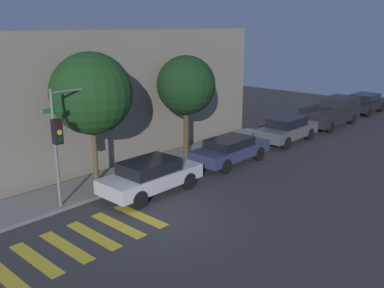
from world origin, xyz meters
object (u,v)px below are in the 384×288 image
object	(u,v)px
sedan_middle	(230,149)
tree_midblock	(186,85)
sedan_far_end	(287,129)
tree_near_corner	(91,94)
pickup_truck	(332,112)
traffic_light_pole	(66,125)
sedan_near_corner	(151,176)
sedan_tail_of_row	(365,103)

from	to	relation	value
sedan_middle	tree_midblock	bearing A→B (deg)	103.12
sedan_far_end	tree_near_corner	distance (m)	12.34
pickup_truck	tree_near_corner	bearing A→B (deg)	172.04
traffic_light_pole	sedan_middle	xyz separation A→B (m)	(8.20, -1.27, -2.44)
sedan_near_corner	sedan_far_end	bearing A→B (deg)	0.00
sedan_far_end	tree_midblock	world-z (taller)	tree_midblock
tree_midblock	sedan_far_end	bearing A→B (deg)	-22.32
sedan_near_corner	tree_near_corner	size ratio (longest dim) A/B	0.77
traffic_light_pole	sedan_near_corner	distance (m)	3.97
sedan_near_corner	pickup_truck	world-z (taller)	pickup_truck
tree_near_corner	tree_midblock	distance (m)	5.67
pickup_truck	tree_near_corner	world-z (taller)	tree_near_corner
sedan_near_corner	tree_near_corner	bearing A→B (deg)	110.81
traffic_light_pole	tree_near_corner	distance (m)	2.44
sedan_near_corner	traffic_light_pole	bearing A→B (deg)	156.39
sedan_tail_of_row	sedan_far_end	bearing A→B (deg)	-180.00
traffic_light_pole	sedan_near_corner	world-z (taller)	traffic_light_pole
sedan_tail_of_row	traffic_light_pole	bearing A→B (deg)	177.14
tree_near_corner	traffic_light_pole	bearing A→B (deg)	-148.57
sedan_near_corner	pickup_truck	xyz separation A→B (m)	(16.68, -0.00, 0.16)
sedan_middle	tree_midblock	size ratio (longest dim) A/B	0.85
sedan_near_corner	sedan_far_end	xyz separation A→B (m)	(10.73, 0.00, 0.03)
sedan_near_corner	sedan_tail_of_row	xyz separation A→B (m)	(22.48, 0.00, 0.04)
sedan_middle	sedan_far_end	world-z (taller)	sedan_far_end
sedan_middle	sedan_far_end	bearing A→B (deg)	-0.00
sedan_near_corner	sedan_tail_of_row	bearing A→B (deg)	0.00
sedan_near_corner	tree_midblock	size ratio (longest dim) A/B	0.83
traffic_light_pole	sedan_far_end	distance (m)	13.89
pickup_truck	tree_midblock	bearing A→B (deg)	168.35
sedan_tail_of_row	tree_midblock	size ratio (longest dim) A/B	0.82
tree_near_corner	tree_midblock	xyz separation A→B (m)	(5.67, 0.00, -0.25)
traffic_light_pole	tree_midblock	bearing A→B (deg)	8.93
sedan_tail_of_row	tree_midblock	world-z (taller)	tree_midblock
pickup_truck	traffic_light_pole	bearing A→B (deg)	176.30
sedan_far_end	pickup_truck	world-z (taller)	pickup_truck
tree_midblock	pickup_truck	bearing A→B (deg)	-11.65
sedan_middle	pickup_truck	bearing A→B (deg)	-0.00
pickup_truck	tree_midblock	world-z (taller)	tree_midblock
pickup_truck	sedan_tail_of_row	world-z (taller)	pickup_truck
traffic_light_pole	tree_midblock	world-z (taller)	tree_midblock
sedan_far_end	sedan_tail_of_row	world-z (taller)	sedan_far_end
sedan_near_corner	tree_midblock	xyz separation A→B (m)	(4.73, 2.46, 2.97)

